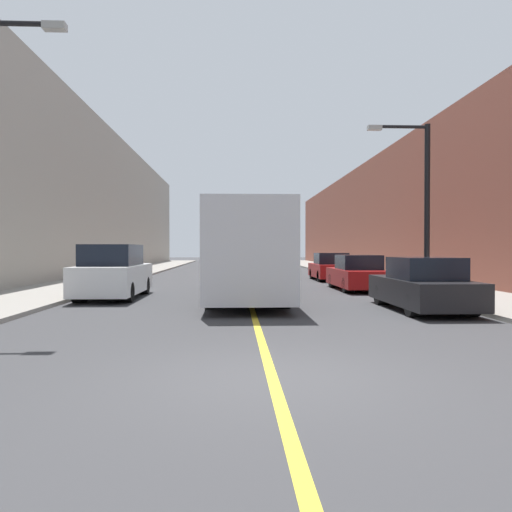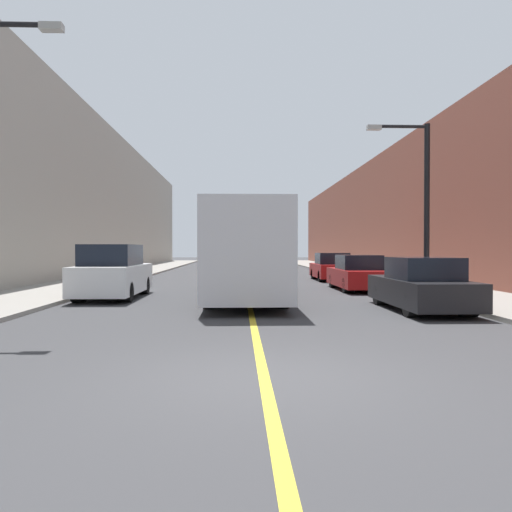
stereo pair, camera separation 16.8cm
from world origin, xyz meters
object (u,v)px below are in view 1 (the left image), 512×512
object	(u,v)px
parked_suv_left	(113,273)
street_lamp_right	(421,197)
car_right_far	(330,268)
bus	(245,251)
car_right_mid	(357,274)
car_right_near	(423,286)

from	to	relation	value
parked_suv_left	street_lamp_right	size ratio (longest dim) A/B	0.81
parked_suv_left	street_lamp_right	world-z (taller)	street_lamp_right
parked_suv_left	car_right_far	bearing A→B (deg)	45.01
car_right_far	street_lamp_right	xyz separation A→B (m)	(1.22, -10.58, 2.96)
bus	parked_suv_left	distance (m)	4.88
bus	car_right_far	size ratio (longest dim) A/B	2.73
bus	parked_suv_left	xyz separation A→B (m)	(-4.80, -0.28, -0.81)
car_right_mid	car_right_far	distance (m)	6.77
car_right_near	car_right_far	distance (m)	13.92
parked_suv_left	street_lamp_right	bearing A→B (deg)	-3.64
car_right_mid	parked_suv_left	bearing A→B (deg)	-162.31
car_right_mid	car_right_near	bearing A→B (deg)	-88.87
car_right_far	street_lamp_right	bearing A→B (deg)	-83.44
car_right_near	car_right_far	size ratio (longest dim) A/B	1.09
bus	car_right_far	bearing A→B (deg)	62.15
bus	street_lamp_right	xyz separation A→B (m)	(6.29, -0.98, 1.95)
bus	car_right_mid	bearing A→B (deg)	29.83
bus	car_right_near	distance (m)	6.74
street_lamp_right	car_right_mid	bearing A→B (deg)	109.59
car_right_mid	street_lamp_right	distance (m)	5.02
bus	car_right_near	world-z (taller)	bus
car_right_mid	car_right_far	size ratio (longest dim) A/B	1.09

